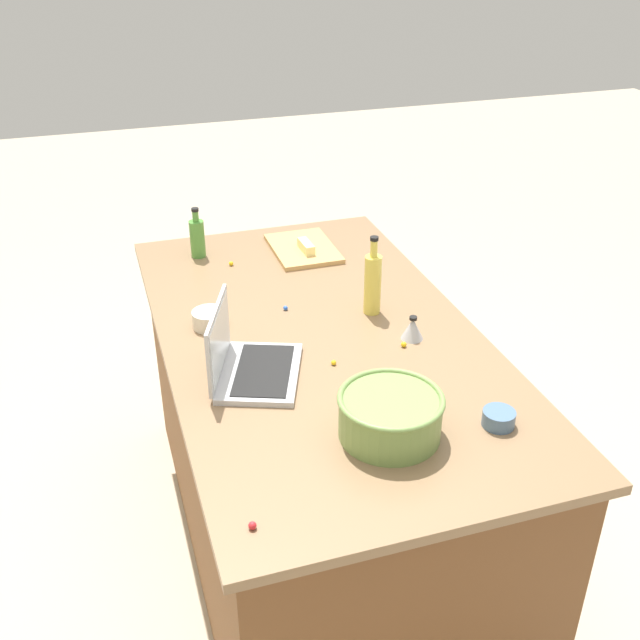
# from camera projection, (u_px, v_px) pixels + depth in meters

# --- Properties ---
(ground_plane) EXTENTS (12.00, 12.00, 0.00)m
(ground_plane) POSITION_uv_depth(u_px,v_px,m) (320.00, 541.00, 2.84)
(ground_plane) COLOR #B7A88E
(island_counter) EXTENTS (1.79, 0.98, 0.90)m
(island_counter) POSITION_uv_depth(u_px,v_px,m) (320.00, 446.00, 2.62)
(island_counter) COLOR brown
(island_counter) RESTS_ON ground
(laptop) EXTENTS (0.37, 0.32, 0.22)m
(laptop) POSITION_uv_depth(u_px,v_px,m) (246.00, 361.00, 2.17)
(laptop) COLOR #B7B7BC
(laptop) RESTS_ON island_counter
(mixing_bowl_large) EXTENTS (0.27, 0.27, 0.12)m
(mixing_bowl_large) POSITION_uv_depth(u_px,v_px,m) (390.00, 415.00, 1.92)
(mixing_bowl_large) COLOR #72934C
(mixing_bowl_large) RESTS_ON island_counter
(bottle_oil) EXTENTS (0.06, 0.06, 0.27)m
(bottle_oil) POSITION_uv_depth(u_px,v_px,m) (373.00, 283.00, 2.47)
(bottle_oil) COLOR #DBC64C
(bottle_oil) RESTS_ON island_counter
(bottle_olive) EXTENTS (0.06, 0.06, 0.20)m
(bottle_olive) POSITION_uv_depth(u_px,v_px,m) (197.00, 237.00, 2.87)
(bottle_olive) COLOR #4C8C38
(bottle_olive) RESTS_ON island_counter
(cutting_board) EXTENTS (0.33, 0.23, 0.02)m
(cutting_board) POSITION_uv_depth(u_px,v_px,m) (303.00, 249.00, 2.95)
(cutting_board) COLOR tan
(cutting_board) RESTS_ON island_counter
(butter_stick_left) EXTENTS (0.11, 0.04, 0.04)m
(butter_stick_left) POSITION_uv_depth(u_px,v_px,m) (306.00, 246.00, 2.90)
(butter_stick_left) COLOR #F4E58C
(butter_stick_left) RESTS_ON cutting_board
(ramekin_small) EXTENTS (0.09, 0.09, 0.04)m
(ramekin_small) POSITION_uv_depth(u_px,v_px,m) (499.00, 418.00, 1.98)
(ramekin_small) COLOR slate
(ramekin_small) RESTS_ON island_counter
(ramekin_medium) EXTENTS (0.11, 0.11, 0.05)m
(ramekin_medium) POSITION_uv_depth(u_px,v_px,m) (209.00, 319.00, 2.42)
(ramekin_medium) COLOR beige
(ramekin_medium) RESTS_ON island_counter
(kitchen_timer) EXTENTS (0.07, 0.07, 0.08)m
(kitchen_timer) POSITION_uv_depth(u_px,v_px,m) (413.00, 328.00, 2.35)
(kitchen_timer) COLOR #B2B2B7
(kitchen_timer) RESTS_ON island_counter
(candy_0) EXTENTS (0.02, 0.02, 0.02)m
(candy_0) POSITION_uv_depth(u_px,v_px,m) (252.00, 526.00, 1.66)
(candy_0) COLOR red
(candy_0) RESTS_ON island_counter
(candy_1) EXTENTS (0.02, 0.02, 0.02)m
(candy_1) POSITION_uv_depth(u_px,v_px,m) (375.00, 266.00, 2.80)
(candy_1) COLOR orange
(candy_1) RESTS_ON island_counter
(candy_2) EXTENTS (0.02, 0.02, 0.02)m
(candy_2) POSITION_uv_depth(u_px,v_px,m) (231.00, 263.00, 2.83)
(candy_2) COLOR yellow
(candy_2) RESTS_ON island_counter
(candy_3) EXTENTS (0.02, 0.02, 0.02)m
(candy_3) POSITION_uv_depth(u_px,v_px,m) (404.00, 344.00, 2.32)
(candy_3) COLOR yellow
(candy_3) RESTS_ON island_counter
(candy_5) EXTENTS (0.02, 0.02, 0.02)m
(candy_5) POSITION_uv_depth(u_px,v_px,m) (286.00, 308.00, 2.53)
(candy_5) COLOR blue
(candy_5) RESTS_ON island_counter
(candy_6) EXTENTS (0.02, 0.02, 0.02)m
(candy_6) POSITION_uv_depth(u_px,v_px,m) (334.00, 363.00, 2.23)
(candy_6) COLOR yellow
(candy_6) RESTS_ON island_counter
(candy_7) EXTENTS (0.02, 0.02, 0.02)m
(candy_7) POSITION_uv_depth(u_px,v_px,m) (503.00, 426.00, 1.97)
(candy_7) COLOR #CC3399
(candy_7) RESTS_ON island_counter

